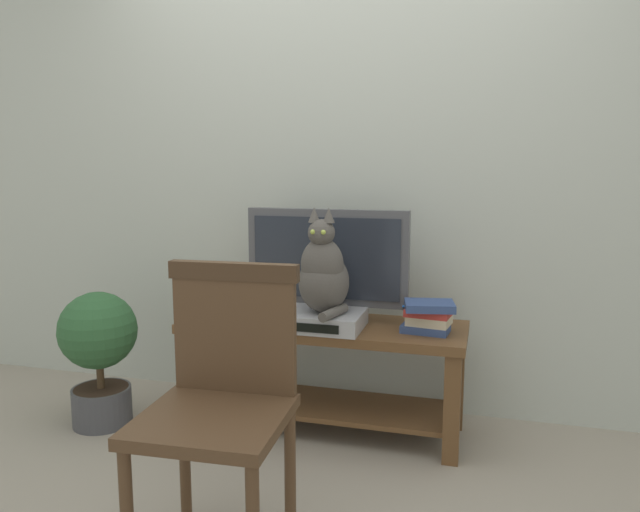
{
  "coord_description": "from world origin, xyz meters",
  "views": [
    {
      "loc": [
        0.74,
        -2.24,
        1.3
      ],
      "look_at": [
        -0.01,
        0.43,
        0.87
      ],
      "focal_mm": 34.01,
      "sensor_mm": 36.0,
      "label": 1
    }
  ],
  "objects": [
    {
      "name": "back_wall",
      "position": [
        0.0,
        0.9,
        1.4
      ],
      "size": [
        7.0,
        0.12,
        2.8
      ],
      "primitive_type": "cube",
      "color": "#B7BCB2",
      "rests_on": "ground"
    },
    {
      "name": "potted_plant",
      "position": [
        -1.08,
        0.23,
        0.39
      ],
      "size": [
        0.38,
        0.38,
        0.67
      ],
      "color": "#47474C",
      "rests_on": "ground"
    },
    {
      "name": "ground_plane",
      "position": [
        0.0,
        0.0,
        0.0
      ],
      "size": [
        12.0,
        12.0,
        0.0
      ],
      "primitive_type": "plane",
      "color": "gray"
    },
    {
      "name": "book_stack",
      "position": [
        0.5,
        0.44,
        0.61
      ],
      "size": [
        0.25,
        0.21,
        0.14
      ],
      "color": "#33477A",
      "rests_on": "tv_stand"
    },
    {
      "name": "tv",
      "position": [
        -0.01,
        0.55,
        0.81
      ],
      "size": [
        0.79,
        0.2,
        0.54
      ],
      "color": "#4C4C51",
      "rests_on": "tv_stand"
    },
    {
      "name": "media_box",
      "position": [
        0.02,
        0.38,
        0.57
      ],
      "size": [
        0.36,
        0.3,
        0.08
      ],
      "color": "#ADADB2",
      "rests_on": "tv_stand"
    },
    {
      "name": "tv_stand",
      "position": [
        -0.01,
        0.48,
        0.37
      ],
      "size": [
        1.36,
        0.47,
        0.54
      ],
      "color": "brown",
      "rests_on": "ground"
    },
    {
      "name": "cat",
      "position": [
        0.03,
        0.37,
        0.8
      ],
      "size": [
        0.23,
        0.32,
        0.49
      ],
      "color": "#514C47",
      "rests_on": "media_box"
    },
    {
      "name": "wooden_chair",
      "position": [
        -0.08,
        -0.51,
        0.57
      ],
      "size": [
        0.48,
        0.48,
        0.96
      ],
      "color": "#513823",
      "rests_on": "ground"
    }
  ]
}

